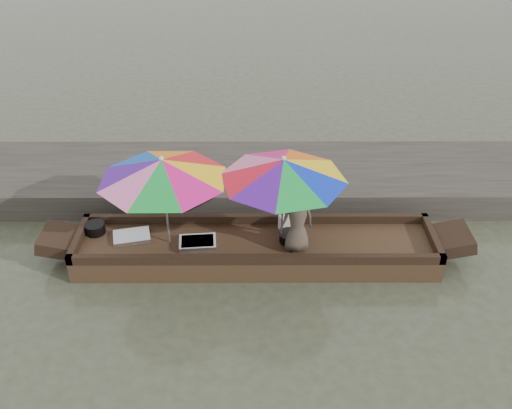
{
  "coord_description": "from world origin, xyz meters",
  "views": [
    {
      "loc": [
        -0.02,
        -7.37,
        5.81
      ],
      "look_at": [
        0.0,
        0.1,
        1.0
      ],
      "focal_mm": 40.0,
      "sensor_mm": 36.0,
      "label": 1
    }
  ],
  "objects_px": {
    "supply_bag": "(288,223)",
    "umbrella_bow": "(166,201)",
    "cooking_pot": "(95,228)",
    "tray_crayfish": "(198,243)",
    "charcoal_grill": "(289,238)",
    "vendor": "(297,220)",
    "umbrella_stern": "(282,201)",
    "tray_scallop": "(132,236)",
    "boat_hull": "(256,251)"
  },
  "relations": [
    {
      "from": "tray_scallop",
      "to": "umbrella_bow",
      "type": "bearing_deg",
      "value": -10.46
    },
    {
      "from": "umbrella_bow",
      "to": "umbrella_stern",
      "type": "distance_m",
      "value": 1.79
    },
    {
      "from": "tray_crayfish",
      "to": "vendor",
      "type": "distance_m",
      "value": 1.64
    },
    {
      "from": "boat_hull",
      "to": "supply_bag",
      "type": "xyz_separation_m",
      "value": [
        0.53,
        0.33,
        0.3
      ]
    },
    {
      "from": "tray_scallop",
      "to": "supply_bag",
      "type": "height_order",
      "value": "supply_bag"
    },
    {
      "from": "vendor",
      "to": "umbrella_bow",
      "type": "distance_m",
      "value": 2.04
    },
    {
      "from": "vendor",
      "to": "umbrella_stern",
      "type": "relative_size",
      "value": 0.55
    },
    {
      "from": "charcoal_grill",
      "to": "tray_scallop",
      "type": "bearing_deg",
      "value": 177.69
    },
    {
      "from": "tray_scallop",
      "to": "charcoal_grill",
      "type": "xyz_separation_m",
      "value": [
        2.55,
        -0.1,
        0.04
      ]
    },
    {
      "from": "tray_crayfish",
      "to": "vendor",
      "type": "xyz_separation_m",
      "value": [
        1.56,
        -0.09,
        0.49
      ]
    },
    {
      "from": "charcoal_grill",
      "to": "umbrella_bow",
      "type": "height_order",
      "value": "umbrella_bow"
    },
    {
      "from": "tray_scallop",
      "to": "supply_bag",
      "type": "relative_size",
      "value": 2.07
    },
    {
      "from": "cooking_pot",
      "to": "supply_bag",
      "type": "relative_size",
      "value": 1.15
    },
    {
      "from": "cooking_pot",
      "to": "tray_crayfish",
      "type": "relative_size",
      "value": 0.56
    },
    {
      "from": "vendor",
      "to": "umbrella_bow",
      "type": "xyz_separation_m",
      "value": [
        -2.02,
        0.18,
        0.24
      ]
    },
    {
      "from": "tray_scallop",
      "to": "charcoal_grill",
      "type": "bearing_deg",
      "value": -2.31
    },
    {
      "from": "tray_crayfish",
      "to": "umbrella_stern",
      "type": "bearing_deg",
      "value": 3.76
    },
    {
      "from": "tray_crayfish",
      "to": "charcoal_grill",
      "type": "bearing_deg",
      "value": 3.95
    },
    {
      "from": "charcoal_grill",
      "to": "vendor",
      "type": "distance_m",
      "value": 0.51
    },
    {
      "from": "cooking_pot",
      "to": "umbrella_stern",
      "type": "distance_m",
      "value": 3.13
    },
    {
      "from": "tray_crayfish",
      "to": "charcoal_grill",
      "type": "relative_size",
      "value": 1.82
    },
    {
      "from": "tray_scallop",
      "to": "cooking_pot",
      "type": "bearing_deg",
      "value": 166.69
    },
    {
      "from": "supply_bag",
      "to": "umbrella_bow",
      "type": "relative_size",
      "value": 0.14
    },
    {
      "from": "umbrella_bow",
      "to": "vendor",
      "type": "bearing_deg",
      "value": -5.07
    },
    {
      "from": "tray_scallop",
      "to": "umbrella_bow",
      "type": "height_order",
      "value": "umbrella_bow"
    },
    {
      "from": "boat_hull",
      "to": "charcoal_grill",
      "type": "relative_size",
      "value": 18.11
    },
    {
      "from": "cooking_pot",
      "to": "vendor",
      "type": "relative_size",
      "value": 0.3
    },
    {
      "from": "cooking_pot",
      "to": "umbrella_bow",
      "type": "distance_m",
      "value": 1.45
    },
    {
      "from": "tray_crayfish",
      "to": "cooking_pot",
      "type": "bearing_deg",
      "value": 168.39
    },
    {
      "from": "tray_scallop",
      "to": "vendor",
      "type": "height_order",
      "value": "vendor"
    },
    {
      "from": "tray_scallop",
      "to": "umbrella_stern",
      "type": "distance_m",
      "value": 2.54
    },
    {
      "from": "tray_crayfish",
      "to": "boat_hull",
      "type": "bearing_deg",
      "value": 5.4
    },
    {
      "from": "charcoal_grill",
      "to": "umbrella_bow",
      "type": "bearing_deg",
      "value": -179.61
    },
    {
      "from": "supply_bag",
      "to": "umbrella_bow",
      "type": "height_order",
      "value": "umbrella_bow"
    },
    {
      "from": "supply_bag",
      "to": "umbrella_bow",
      "type": "distance_m",
      "value": 2.05
    },
    {
      "from": "cooking_pot",
      "to": "umbrella_bow",
      "type": "height_order",
      "value": "umbrella_bow"
    },
    {
      "from": "supply_bag",
      "to": "boat_hull",
      "type": "bearing_deg",
      "value": -147.98
    },
    {
      "from": "tray_crayfish",
      "to": "vendor",
      "type": "relative_size",
      "value": 0.54
    },
    {
      "from": "cooking_pot",
      "to": "tray_crayfish",
      "type": "distance_m",
      "value": 1.74
    },
    {
      "from": "cooking_pot",
      "to": "umbrella_bow",
      "type": "relative_size",
      "value": 0.16
    },
    {
      "from": "cooking_pot",
      "to": "vendor",
      "type": "distance_m",
      "value": 3.33
    },
    {
      "from": "cooking_pot",
      "to": "umbrella_bow",
      "type": "bearing_deg",
      "value": -11.88
    },
    {
      "from": "cooking_pot",
      "to": "tray_crayfish",
      "type": "height_order",
      "value": "cooking_pot"
    },
    {
      "from": "tray_crayfish",
      "to": "umbrella_stern",
      "type": "height_order",
      "value": "umbrella_stern"
    },
    {
      "from": "charcoal_grill",
      "to": "umbrella_stern",
      "type": "relative_size",
      "value": 0.16
    },
    {
      "from": "charcoal_grill",
      "to": "vendor",
      "type": "height_order",
      "value": "vendor"
    },
    {
      "from": "tray_scallop",
      "to": "vendor",
      "type": "relative_size",
      "value": 0.54
    },
    {
      "from": "charcoal_grill",
      "to": "tray_crayfish",
      "type": "bearing_deg",
      "value": -176.05
    },
    {
      "from": "vendor",
      "to": "umbrella_bow",
      "type": "height_order",
      "value": "umbrella_bow"
    },
    {
      "from": "charcoal_grill",
      "to": "supply_bag",
      "type": "xyz_separation_m",
      "value": [
        0.0,
        0.32,
        0.06
      ]
    }
  ]
}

